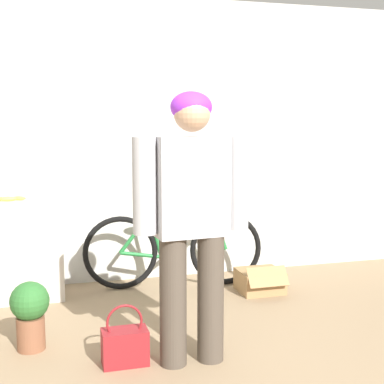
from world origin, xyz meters
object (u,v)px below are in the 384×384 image
person (192,212)px  potted_plant (30,311)px  handbag (125,345)px  bicycle (174,249)px  banana (7,199)px  cardboard_box (260,281)px

person → potted_plant: size_ratio=3.65×
handbag → potted_plant: (-0.56, 0.38, 0.14)m
bicycle → handbag: size_ratio=4.20×
banana → handbag: 1.89m
bicycle → cardboard_box: (0.69, -0.34, -0.25)m
potted_plant → cardboard_box: bearing=20.2°
banana → person: bearing=-55.2°
banana → potted_plant: (0.18, -1.20, -0.58)m
bicycle → potted_plant: bearing=-132.5°
person → banana: 2.02m
person → potted_plant: (-0.97, 0.46, -0.68)m
handbag → cardboard_box: 1.73m
handbag → cardboard_box: handbag is taller
person → banana: person is taller
potted_plant → banana: bearing=98.7°
banana → cardboard_box: bearing=-13.3°
handbag → bicycle: bearing=65.3°
banana → handbag: banana is taller
banana → potted_plant: size_ratio=0.66×
handbag → potted_plant: size_ratio=0.84×
person → banana: bearing=120.0°
handbag → potted_plant: potted_plant is taller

